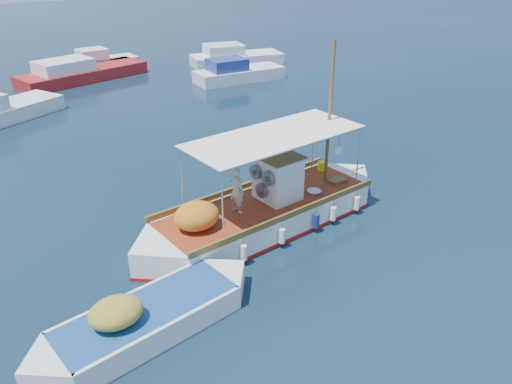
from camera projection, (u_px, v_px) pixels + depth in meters
ground at (276, 226)px, 17.07m from camera, size 160.00×160.00×0.00m
fishing_caique at (265, 212)px, 16.83m from camera, size 9.97×3.50×6.12m
dinghy at (146, 321)px, 12.31m from camera, size 6.17×2.49×1.53m
bg_boat_n at (80, 74)px, 34.72m from camera, size 9.29×5.06×1.80m
bg_boat_ne at (237, 74)px, 34.73m from camera, size 6.29×2.41×1.80m
bg_boat_e at (234, 58)px, 39.37m from camera, size 7.45×3.93×1.80m
bg_boat_far_n at (101, 63)px, 37.79m from camera, size 5.23×2.48×1.80m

